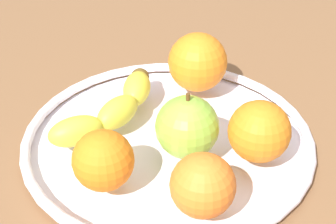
# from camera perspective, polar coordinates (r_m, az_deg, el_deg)

# --- Properties ---
(ground_plane) EXTENTS (1.67, 1.67, 0.04)m
(ground_plane) POSITION_cam_1_polar(r_m,az_deg,el_deg) (0.62, 0.00, -5.15)
(ground_plane) COLOR brown
(fruit_bowl) EXTENTS (0.35, 0.35, 0.02)m
(fruit_bowl) POSITION_cam_1_polar(r_m,az_deg,el_deg) (0.60, 0.00, -3.03)
(fruit_bowl) COLOR white
(fruit_bowl) RESTS_ON ground_plane
(banana) EXTENTS (0.18, 0.09, 0.03)m
(banana) POSITION_cam_1_polar(r_m,az_deg,el_deg) (0.61, -6.27, 0.46)
(banana) COLOR yellow
(banana) RESTS_ON fruit_bowl
(apple) EXTENTS (0.07, 0.07, 0.08)m
(apple) POSITION_cam_1_polar(r_m,az_deg,el_deg) (0.55, 2.18, -1.72)
(apple) COLOR #8ABF3C
(apple) RESTS_ON fruit_bowl
(orange_back_right) EXTENTS (0.06, 0.06, 0.06)m
(orange_back_right) POSITION_cam_1_polar(r_m,az_deg,el_deg) (0.48, 3.95, -8.28)
(orange_back_right) COLOR orange
(orange_back_right) RESTS_ON fruit_bowl
(orange_center) EXTENTS (0.08, 0.08, 0.08)m
(orange_center) POSITION_cam_1_polar(r_m,az_deg,el_deg) (0.66, 3.37, 5.65)
(orange_center) COLOR orange
(orange_center) RESTS_ON fruit_bowl
(orange_back_left) EXTENTS (0.07, 0.07, 0.07)m
(orange_back_left) POSITION_cam_1_polar(r_m,az_deg,el_deg) (0.55, 10.29, -2.17)
(orange_back_left) COLOR orange
(orange_back_left) RESTS_ON fruit_bowl
(orange_front_left) EXTENTS (0.06, 0.06, 0.06)m
(orange_front_left) POSITION_cam_1_polar(r_m,az_deg,el_deg) (0.51, -7.35, -5.45)
(orange_front_left) COLOR orange
(orange_front_left) RESTS_ON fruit_bowl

